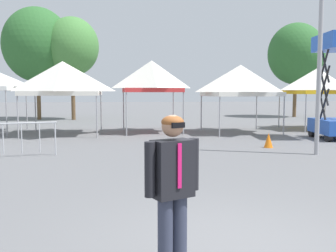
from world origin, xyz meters
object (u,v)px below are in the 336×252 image
Objects in this scene: tree_behind_tents_left at (37,45)px; crowd_barrier_by_lift at (21,133)px; canopy_tent_behind_left at (152,76)px; canopy_tent_far_left at (240,81)px; canopy_tent_far_right at (63,78)px; canopy_tent_left_of_center at (317,81)px; scissor_lift at (334,108)px; person_foreground at (173,186)px; tree_behind_tents_center at (72,47)px; tree_behind_tents_right at (296,54)px; traffic_cone_lot_center at (269,140)px.

crowd_barrier_by_lift is (2.80, -16.38, -4.58)m from tree_behind_tents_left.
canopy_tent_behind_left is 1.04× the size of canopy_tent_far_left.
canopy_tent_behind_left is 12.44m from tree_behind_tents_left.
canopy_tent_far_right is 10.90m from tree_behind_tents_left.
canopy_tent_behind_left is at bearing -176.90° from canopy_tent_left_of_center.
tree_behind_tents_left is at bearing 138.06° from scissor_lift.
tree_behind_tents_left is (-11.65, 10.44, 2.78)m from canopy_tent_far_left.
tree_behind_tents_center is (-3.85, 24.06, 4.15)m from person_foreground.
canopy_tent_far_left is at bearing -126.43° from tree_behind_tents_right.
crowd_barrier_by_lift is (-12.06, -3.03, -0.56)m from scissor_lift.
tree_behind_tents_left is at bearing 127.33° from canopy_tent_behind_left.
tree_behind_tents_left reaches higher than tree_behind_tents_center.
crowd_barrier_by_lift is at bearing -88.92° from tree_behind_tents_center.
canopy_tent_left_of_center is at bearing 57.21° from person_foreground.
tree_behind_tents_center is 3.54× the size of crowd_barrier_by_lift.
canopy_tent_far_left is (4.27, -0.76, -0.21)m from canopy_tent_behind_left.
scissor_lift is at bearing 52.97° from person_foreground.
tree_behind_tents_right is at bearing 3.22° from tree_behind_tents_center.
tree_behind_tents_left is (-6.35, 24.62, 4.30)m from person_foreground.
canopy_tent_far_left is 0.43× the size of tree_behind_tents_left.
traffic_cone_lot_center is at bearing -129.71° from canopy_tent_left_of_center.
tree_behind_tents_left reaches higher than scissor_lift.
canopy_tent_far_left is 6.42× the size of traffic_cone_lot_center.
person_foreground is at bearing -75.53° from tree_behind_tents_left.
scissor_lift reaches higher than canopy_tent_far_left.
tree_behind_tents_center is 16.42m from crowd_barrier_by_lift.
canopy_tent_left_of_center is 18.91m from tree_behind_tents_left.
person_foreground is (-1.02, -14.95, -1.73)m from canopy_tent_behind_left.
person_foreground is (-5.30, -14.19, -1.52)m from canopy_tent_far_left.
person_foreground is 3.36× the size of traffic_cone_lot_center.
tree_behind_tents_left reaches higher than canopy_tent_far_left.
person_foreground is 8.99m from crowd_barrier_by_lift.
canopy_tent_far_right is 6.59m from crowd_barrier_by_lift.
canopy_tent_far_left is 15.22m from person_foreground.
canopy_tent_left_of_center is 1.59× the size of crowd_barrier_by_lift.
traffic_cone_lot_center is at bearing -56.80° from canopy_tent_behind_left.
tree_behind_tents_left is (-3.17, 10.07, 2.70)m from canopy_tent_far_right.
canopy_tent_far_left reaches higher than canopy_tent_left_of_center.
traffic_cone_lot_center is at bearing -54.16° from tree_behind_tents_left.
tree_behind_tents_right reaches higher than canopy_tent_left_of_center.
canopy_tent_left_of_center is 15.40m from crowd_barrier_by_lift.
person_foreground is at bearing -127.03° from scissor_lift.
canopy_tent_left_of_center is at bearing 3.10° from canopy_tent_behind_left.
canopy_tent_far_right reaches higher than canopy_tent_far_left.
person_foreground is at bearing -122.79° from canopy_tent_left_of_center.
canopy_tent_behind_left is 10.62m from tree_behind_tents_center.
crowd_barrier_by_lift is (-16.85, -16.78, -4.23)m from tree_behind_tents_right.
canopy_tent_behind_left is 8.46m from scissor_lift.
canopy_tent_far_right is 14.98m from person_foreground.
canopy_tent_far_right is 0.48× the size of tree_behind_tents_center.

